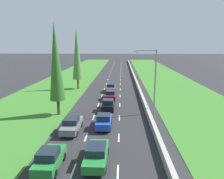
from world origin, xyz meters
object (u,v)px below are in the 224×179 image
Objects in this scene: grey_sedan_left_lane at (72,124)px; street_light_mast at (153,77)px; blue_hatchback_centre_lane at (104,121)px; maroon_sedan_centre_lane at (111,95)px; grey_hatchback_centre_lane at (111,88)px; green_sedan_centre_lane at (96,154)px; green_hatchback_left_lane at (50,159)px; poplar_tree_third at (77,54)px; black_hatchback_centre_lane at (108,105)px; poplar_tree_second at (56,62)px.

grey_sedan_left_lane is 0.50× the size of street_light_mast.
blue_hatchback_centre_lane reaches higher than maroon_sedan_centre_lane.
grey_hatchback_centre_lane is (-0.09, 18.79, 0.00)m from blue_hatchback_centre_lane.
grey_hatchback_centre_lane is 20.28m from grey_sedan_left_lane.
blue_hatchback_centre_lane is at bearing 90.08° from green_sedan_centre_lane.
poplar_tree_third is (-3.92, 29.67, 6.83)m from green_hatchback_left_lane.
grey_hatchback_centre_lane is at bearing 90.22° from green_sedan_centre_lane.
grey_hatchback_centre_lane is 0.87× the size of grey_sedan_left_lane.
poplar_tree_third is (-7.65, 8.42, 6.86)m from maroon_sedan_centre_lane.
black_hatchback_centre_lane is (3.69, 14.96, 0.00)m from green_hatchback_left_lane.
green_hatchback_left_lane is 30.70m from poplar_tree_third.
maroon_sedan_centre_lane is 1.15× the size of grey_hatchback_centre_lane.
street_light_mast is at bearing -10.78° from black_hatchback_centre_lane.
poplar_tree_second reaches higher than grey_hatchback_centre_lane.
green_sedan_centre_lane is 7.20m from grey_sedan_left_lane.
maroon_sedan_centre_lane is at bearing 75.37° from grey_sedan_left_lane.
green_sedan_centre_lane is 1.15× the size of black_hatchback_centre_lane.
grey_sedan_left_lane is at bearing -115.03° from black_hatchback_centre_lane.
green_hatchback_left_lane is at bearing -97.38° from grey_hatchback_centre_lane.
green_sedan_centre_lane is at bearing -89.78° from grey_hatchback_centre_lane.
blue_hatchback_centre_lane is at bearing -139.70° from street_light_mast.
poplar_tree_third is 21.25m from street_light_mast.
green_sedan_centre_lane is at bearing 14.43° from green_hatchback_left_lane.
black_hatchback_centre_lane is 0.31× the size of poplar_tree_second.
green_sedan_centre_lane is 30.49m from poplar_tree_third.
street_light_mast reaches higher than green_hatchback_left_lane.
grey_sedan_left_lane is (-3.55, -1.19, -0.02)m from blue_hatchback_centre_lane.
poplar_tree_second is at bearing 120.21° from grey_sedan_left_lane.
poplar_tree_third is at bearing 97.52° from green_hatchback_left_lane.
maroon_sedan_centre_lane is 0.50× the size of street_light_mast.
grey_hatchback_centre_lane is at bearing 90.81° from black_hatchback_centre_lane.
blue_hatchback_centre_lane is 0.31× the size of poplar_tree_second.
black_hatchback_centre_lane is 8.58m from grey_sedan_left_lane.
poplar_tree_third is at bearing 104.70° from green_sedan_centre_lane.
poplar_tree_second is 1.40× the size of street_light_mast.
street_light_mast is at bearing -50.20° from maroon_sedan_centre_lane.
maroon_sedan_centre_lane is 13.28m from poplar_tree_third.
blue_hatchback_centre_lane is 9.42m from street_light_mast.
maroon_sedan_centre_lane is at bearing 89.46° from blue_hatchback_centre_lane.
street_light_mast is at bearing 33.60° from grey_sedan_left_lane.
grey_hatchback_centre_lane is 0.31× the size of poplar_tree_second.
poplar_tree_third is (-7.53, 21.29, 6.83)m from blue_hatchback_centre_lane.
street_light_mast is (6.36, 5.39, 4.40)m from blue_hatchback_centre_lane.
blue_hatchback_centre_lane is 0.87× the size of grey_sedan_left_lane.
maroon_sedan_centre_lane is at bearing 89.69° from green_sedan_centre_lane.
poplar_tree_second reaches higher than black_hatchback_centre_lane.
green_hatchback_left_lane is 0.31× the size of poplar_tree_second.
blue_hatchback_centre_lane reaches higher than grey_sedan_left_lane.
blue_hatchback_centre_lane is 1.00× the size of grey_hatchback_centre_lane.
green_sedan_centre_lane is at bearing -116.31° from street_light_mast.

